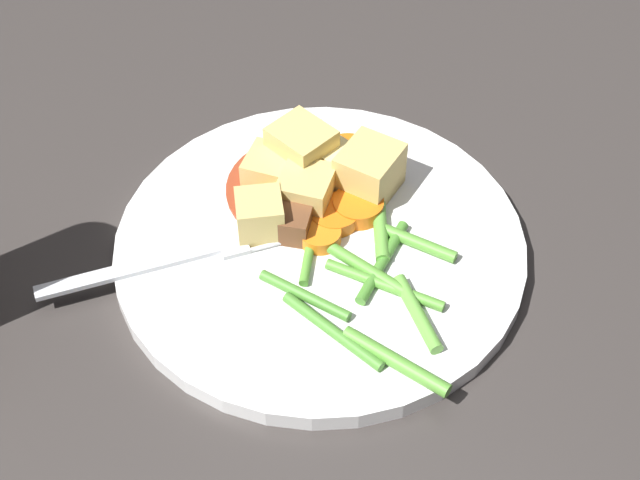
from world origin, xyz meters
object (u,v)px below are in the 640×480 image
object	(u,v)px
carrot_slice_0	(358,206)
carrot_slice_4	(293,139)
carrot_slice_6	(317,230)
potato_chunk_4	(277,167)
potato_chunk_2	(260,216)
potato_chunk_3	(306,191)
carrot_slice_1	(275,201)
potato_chunk_5	(330,160)
carrot_slice_2	(348,154)
carrot_slice_3	(317,180)
meat_chunk_0	(312,144)
carrot_slice_5	(334,215)
potato_chunk_1	(369,171)
dinner_plate	(320,247)
meat_chunk_1	(290,223)
potato_chunk_0	(302,151)
fork	(186,255)

from	to	relation	value
carrot_slice_0	carrot_slice_4	xyz separation A→B (m)	(0.08, 0.00, -0.00)
carrot_slice_6	potato_chunk_4	size ratio (longest dim) A/B	0.85
potato_chunk_2	potato_chunk_3	size ratio (longest dim) A/B	0.85
carrot_slice_1	potato_chunk_5	size ratio (longest dim) A/B	0.89
carrot_slice_2	carrot_slice_3	distance (m)	0.03
potato_chunk_3	meat_chunk_0	world-z (taller)	potato_chunk_3
carrot_slice_5	potato_chunk_1	bearing A→B (deg)	-70.99
carrot_slice_3	potato_chunk_1	world-z (taller)	potato_chunk_1
carrot_slice_2	dinner_plate	bearing A→B (deg)	133.55
carrot_slice_3	potato_chunk_2	world-z (taller)	potato_chunk_2
potato_chunk_4	meat_chunk_1	size ratio (longest dim) A/B	1.24
meat_chunk_1	dinner_plate	bearing A→B (deg)	-138.28
dinner_plate	carrot_slice_6	xyz separation A→B (m)	(0.00, -0.00, 0.01)
potato_chunk_2	carrot_slice_3	bearing A→B (deg)	-72.58
carrot_slice_3	dinner_plate	bearing A→B (deg)	150.55
potato_chunk_5	potato_chunk_1	bearing A→B (deg)	-152.90
carrot_slice_5	potato_chunk_0	size ratio (longest dim) A/B	0.87
carrot_slice_5	carrot_slice_6	distance (m)	0.02
carrot_slice_6	potato_chunk_1	bearing A→B (deg)	-70.95
potato_chunk_4	meat_chunk_1	xyz separation A→B (m)	(-0.05, 0.02, -0.00)
carrot_slice_0	meat_chunk_1	size ratio (longest dim) A/B	1.30
carrot_slice_4	carrot_slice_3	bearing A→B (deg)	170.81
dinner_plate	carrot_slice_2	bearing A→B (deg)	-46.45
carrot_slice_5	fork	distance (m)	0.10
carrot_slice_0	carrot_slice_3	size ratio (longest dim) A/B	1.24
carrot_slice_1	carrot_slice_6	world-z (taller)	carrot_slice_1
potato_chunk_5	meat_chunk_0	xyz separation A→B (m)	(0.02, 0.00, -0.00)
potato_chunk_5	dinner_plate	bearing A→B (deg)	141.92
carrot_slice_1	potato_chunk_3	world-z (taller)	potato_chunk_3
carrot_slice_4	meat_chunk_1	xyz separation A→B (m)	(-0.07, 0.04, 0.01)
carrot_slice_0	meat_chunk_1	bearing A→B (deg)	81.43
carrot_slice_1	meat_chunk_0	world-z (taller)	meat_chunk_0
carrot_slice_2	potato_chunk_0	bearing A→B (deg)	77.70
carrot_slice_2	carrot_slice_6	bearing A→B (deg)	131.49
potato_chunk_0	meat_chunk_1	distance (m)	0.06
dinner_plate	carrot_slice_4	world-z (taller)	carrot_slice_4
carrot_slice_1	potato_chunk_4	distance (m)	0.03
potato_chunk_5	meat_chunk_1	distance (m)	0.06
potato_chunk_1	meat_chunk_0	world-z (taller)	potato_chunk_1
potato_chunk_4	potato_chunk_3	bearing A→B (deg)	-171.73
carrot_slice_5	carrot_slice_6	world-z (taller)	same
dinner_plate	potato_chunk_2	size ratio (longest dim) A/B	9.02
carrot_slice_6	meat_chunk_0	xyz separation A→B (m)	(0.07, -0.04, 0.00)
potato_chunk_0	meat_chunk_1	world-z (taller)	potato_chunk_0
carrot_slice_5	potato_chunk_1	xyz separation A→B (m)	(0.01, -0.03, 0.01)
carrot_slice_5	meat_chunk_1	bearing A→B (deg)	81.09
potato_chunk_4	carrot_slice_4	bearing A→B (deg)	-46.74
carrot_slice_3	meat_chunk_1	xyz separation A→B (m)	(-0.03, 0.04, 0.01)
carrot_slice_2	potato_chunk_3	xyz separation A→B (m)	(-0.02, 0.05, 0.01)
carrot_slice_2	meat_chunk_1	size ratio (longest dim) A/B	1.26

